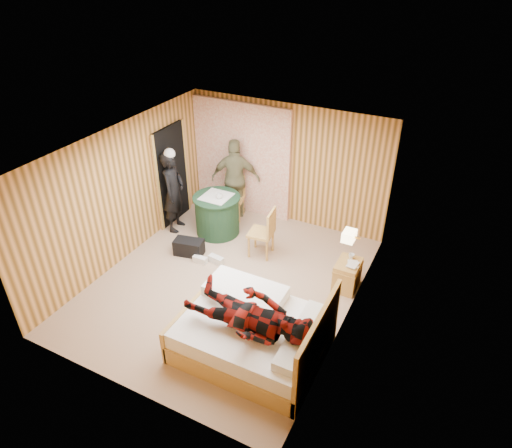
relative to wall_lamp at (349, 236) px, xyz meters
The scene contains 23 objects.
floor 2.36m from the wall_lamp, 166.83° to the right, with size 4.20×5.00×0.01m, color tan.
ceiling 2.31m from the wall_lamp, 166.83° to the right, with size 4.20×5.00×0.01m, color silver.
wall_back 2.81m from the wall_lamp, 133.17° to the left, with size 4.20×0.02×2.50m, color #E49F57.
wall_left 4.05m from the wall_lamp, behind, with size 0.02×5.00×2.50m, color #E49F57.
wall_right 0.49m from the wall_lamp, 68.55° to the right, with size 0.02×5.00×2.50m, color #E49F57.
curtain 3.53m from the wall_lamp, 145.89° to the left, with size 2.20×0.08×2.40m, color white.
doorway 4.10m from the wall_lamp, 166.59° to the left, with size 0.06×0.90×2.05m, color black.
wall_lamp is the anchor object (origin of this frame).
bed 2.01m from the wall_lamp, 117.05° to the right, with size 2.02×1.59×1.09m.
nightstand 1.11m from the wall_lamp, 96.26° to the left, with size 0.40×0.54×0.52m.
round_table 3.17m from the wall_lamp, 162.80° to the left, with size 0.94×0.94×0.83m.
chair_far 3.44m from the wall_lamp, 150.85° to the left, with size 0.51×0.51×0.93m.
chair_near 1.95m from the wall_lamp, 159.97° to the left, with size 0.49×0.49×0.97m.
duffel_bag 3.21m from the wall_lamp, behind, with size 0.54×0.29×0.31m, color black.
sneaker_left 2.70m from the wall_lamp, behind, with size 0.29×0.12×0.13m, color silver.
sneaker_right 2.95m from the wall_lamp, behind, with size 0.27×0.11×0.12m, color silver.
woman_standing 3.83m from the wall_lamp, behind, with size 0.61×0.40×1.69m, color black.
man_at_table 3.39m from the wall_lamp, 149.92° to the left, with size 1.01×0.42×1.72m, color #75734E.
man_on_bed 1.98m from the wall_lamp, 113.32° to the right, with size 1.77×0.67×0.86m, color maroon.
book_lower 0.85m from the wall_lamp, 97.16° to the left, with size 0.17×0.22×0.02m, color silver.
book_upper 0.83m from the wall_lamp, 97.16° to the left, with size 0.16×0.22×0.02m, color silver.
cup_nightstand 0.90m from the wall_lamp, 94.72° to the left, with size 0.10×0.10×0.09m, color silver.
cup_table 2.96m from the wall_lamp, 163.15° to the left, with size 0.12×0.12×0.10m, color silver.
Camera 1 is at (3.26, -5.30, 5.09)m, focal length 32.00 mm.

